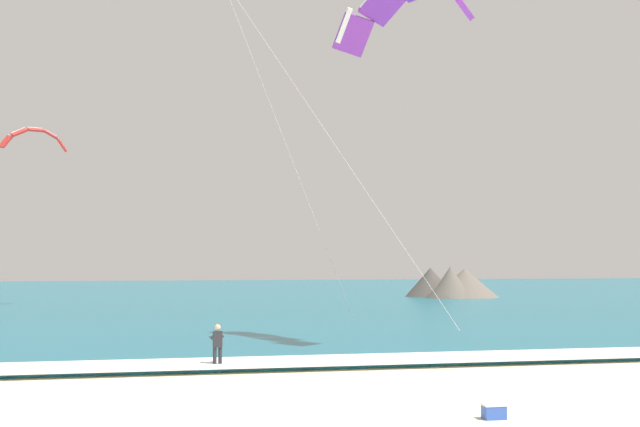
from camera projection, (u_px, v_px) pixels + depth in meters
The scene contains 8 objects.
sea at pixel (193, 295), 86.38m from camera, with size 200.00×120.00×0.20m, color #146075.
surf_foam at pixel (241, 362), 28.62m from camera, with size 200.00×3.11×0.04m, color white.
surfboard at pixel (217, 370), 28.10m from camera, with size 0.49×1.42×0.09m.
kitesurfer at pixel (217, 345), 28.17m from camera, with size 0.55×0.53×1.69m.
kite_primary at pixel (405, 1), 34.73m from camera, with size 10.65×7.86×15.93m.
kite_distant at pixel (35, 137), 62.86m from camera, with size 5.28×2.55×1.98m.
headland_right at pixel (451, 284), 79.74m from camera, with size 9.60×8.69×3.44m.
cooler_box at pixel (494, 411), 19.49m from camera, with size 0.58×0.38×0.40m.
Camera 1 is at (-2.70, -17.17, 4.05)m, focal length 42.88 mm.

